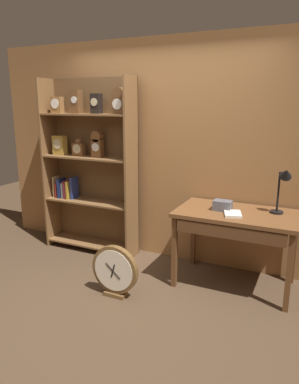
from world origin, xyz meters
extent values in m
plane|color=#4C3826|center=(0.00, 0.00, 0.00)|extent=(10.00, 10.00, 0.00)
cube|color=#9E6B3D|center=(0.00, 1.39, 1.30)|extent=(4.80, 0.05, 2.60)
cube|color=brown|center=(-1.56, 1.12, 1.08)|extent=(0.02, 0.32, 2.17)
cube|color=brown|center=(-0.36, 1.12, 1.08)|extent=(0.03, 0.32, 2.17)
cube|color=brown|center=(-0.96, 1.27, 1.08)|extent=(1.23, 0.01, 2.17)
cube|color=brown|center=(-0.96, 1.12, 0.09)|extent=(1.18, 0.30, 0.02)
cube|color=brown|center=(-0.96, 1.12, 0.65)|extent=(1.18, 0.30, 0.02)
cube|color=brown|center=(-0.96, 1.12, 1.21)|extent=(1.18, 0.30, 0.02)
cube|color=brown|center=(-0.96, 1.12, 1.73)|extent=(1.18, 0.30, 0.02)
cube|color=olive|center=(-1.40, 1.12, 1.85)|extent=(0.15, 0.08, 0.20)
cylinder|color=white|center=(-1.40, 1.08, 1.86)|extent=(0.12, 0.01, 0.12)
cube|color=#B28C38|center=(-1.38, 1.11, 1.35)|extent=(0.16, 0.10, 0.24)
cylinder|color=#C6B78C|center=(-1.38, 1.05, 1.37)|extent=(0.12, 0.01, 0.12)
cube|color=brown|center=(-1.09, 1.11, 1.88)|extent=(0.10, 0.11, 0.28)
cylinder|color=silver|center=(-1.09, 1.05, 1.91)|extent=(0.08, 0.01, 0.08)
cube|color=brown|center=(-1.11, 1.13, 1.30)|extent=(0.15, 0.08, 0.16)
sphere|color=brown|center=(-1.11, 1.13, 1.40)|extent=(0.08, 0.08, 0.08)
cylinder|color=#C6B78C|center=(-1.11, 1.09, 1.32)|extent=(0.12, 0.01, 0.12)
cube|color=black|center=(-0.83, 1.14, 1.86)|extent=(0.12, 0.09, 0.23)
cylinder|color=#C6B78C|center=(-0.83, 1.09, 1.88)|extent=(0.09, 0.01, 0.09)
cube|color=brown|center=(-0.83, 1.14, 1.33)|extent=(0.13, 0.09, 0.22)
cylinder|color=brown|center=(-0.83, 1.14, 1.48)|extent=(0.13, 0.09, 0.13)
cylinder|color=silver|center=(-0.83, 1.09, 1.35)|extent=(0.10, 0.01, 0.10)
cube|color=brown|center=(-0.52, 1.14, 1.84)|extent=(0.16, 0.10, 0.19)
cylinder|color=brown|center=(-0.52, 1.14, 1.97)|extent=(0.16, 0.10, 0.16)
cylinder|color=silver|center=(-0.52, 1.09, 1.86)|extent=(0.12, 0.01, 0.12)
cube|color=tan|center=(-1.49, 1.12, 0.80)|extent=(0.02, 0.13, 0.27)
cube|color=maroon|center=(-1.44, 1.12, 0.75)|extent=(0.02, 0.16, 0.19)
cube|color=#19234C|center=(-1.39, 1.11, 0.79)|extent=(0.04, 0.15, 0.25)
cube|color=slate|center=(-1.35, 1.11, 0.77)|extent=(0.03, 0.12, 0.21)
cube|color=maroon|center=(-1.30, 1.11, 0.78)|extent=(0.04, 0.14, 0.23)
cube|color=#B78C2D|center=(-1.26, 1.10, 0.78)|extent=(0.03, 0.13, 0.23)
cube|color=navy|center=(-1.21, 1.14, 0.80)|extent=(0.03, 0.14, 0.28)
cube|color=brown|center=(0.93, 0.98, 0.78)|extent=(1.21, 0.71, 0.04)
cube|color=brown|center=(0.37, 0.67, 0.38)|extent=(0.05, 0.05, 0.76)
cube|color=brown|center=(1.48, 0.67, 0.38)|extent=(0.05, 0.05, 0.76)
cube|color=brown|center=(0.37, 1.28, 0.38)|extent=(0.05, 0.05, 0.76)
cube|color=brown|center=(1.48, 1.28, 0.38)|extent=(0.05, 0.05, 0.76)
cube|color=#55351C|center=(0.93, 0.64, 0.69)|extent=(1.03, 0.03, 0.12)
cylinder|color=black|center=(1.29, 1.11, 0.81)|extent=(0.13, 0.13, 0.02)
cylinder|color=black|center=(1.29, 1.11, 1.02)|extent=(0.02, 0.02, 0.40)
cone|color=black|center=(1.35, 1.06, 1.22)|extent=(0.15, 0.17, 0.15)
cube|color=#595960|center=(0.78, 0.97, 0.85)|extent=(0.18, 0.13, 0.10)
cube|color=silver|center=(0.91, 0.85, 0.81)|extent=(0.22, 0.26, 0.02)
cube|color=brown|center=(-0.08, 0.24, 0.02)|extent=(0.22, 0.11, 0.04)
cylinder|color=brown|center=(-0.08, 0.24, 0.28)|extent=(0.49, 0.06, 0.49)
cylinder|color=silver|center=(-0.08, 0.20, 0.28)|extent=(0.42, 0.01, 0.42)
cube|color=black|center=(-0.08, 0.20, 0.28)|extent=(0.05, 0.01, 0.14)
cube|color=black|center=(-0.08, 0.20, 0.28)|extent=(0.16, 0.01, 0.14)
camera|label=1|loc=(1.62, -2.54, 1.87)|focal=33.65mm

